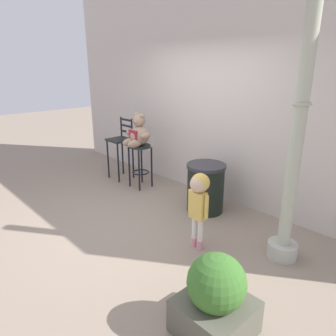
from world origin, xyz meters
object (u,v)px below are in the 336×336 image
at_px(trash_bin, 205,188).
at_px(planter_with_shrub, 216,299).
at_px(child_walking, 199,195).
at_px(teddy_bear, 138,134).
at_px(lamppost, 295,156).
at_px(bar_chair_empty, 121,144).
at_px(bar_stool_with_teddy, 140,157).

relative_size(trash_bin, planter_with_shrub, 1.02).
height_order(trash_bin, planter_with_shrub, trash_bin).
height_order(child_walking, trash_bin, child_walking).
relative_size(teddy_bear, child_walking, 0.60).
bearing_deg(planter_with_shrub, lamppost, 95.21).
bearing_deg(bar_chair_empty, teddy_bear, -5.85).
relative_size(lamppost, planter_with_shrub, 4.21).
bearing_deg(bar_stool_with_teddy, trash_bin, 3.52).
bearing_deg(teddy_bear, child_walking, -19.62).
bearing_deg(child_walking, planter_with_shrub, 33.34).
distance_m(bar_stool_with_teddy, trash_bin, 1.46).
relative_size(child_walking, bar_chair_empty, 0.81).
relative_size(bar_stool_with_teddy, lamppost, 0.26).
distance_m(trash_bin, bar_chair_empty, 2.10).
bearing_deg(child_walking, lamppost, 109.61).
xyz_separation_m(teddy_bear, bar_chair_empty, (-0.63, 0.06, -0.30)).
distance_m(lamppost, bar_chair_empty, 3.52).
distance_m(child_walking, planter_with_shrub, 1.32).
xyz_separation_m(bar_stool_with_teddy, lamppost, (2.85, -0.21, 0.66)).
distance_m(bar_stool_with_teddy, bar_chair_empty, 0.64).
height_order(bar_stool_with_teddy, planter_with_shrub, bar_stool_with_teddy).
bearing_deg(planter_with_shrub, bar_chair_empty, 155.45).
bearing_deg(bar_stool_with_teddy, lamppost, -4.13).
bearing_deg(trash_bin, bar_stool_with_teddy, -176.48).
height_order(child_walking, planter_with_shrub, child_walking).
bearing_deg(teddy_bear, lamppost, -3.58).
distance_m(teddy_bear, bar_chair_empty, 0.70).
xyz_separation_m(teddy_bear, lamppost, (2.85, -0.18, 0.23)).
height_order(teddy_bear, trash_bin, teddy_bear).
relative_size(bar_stool_with_teddy, bar_chair_empty, 0.67).
bearing_deg(planter_with_shrub, teddy_bear, 152.00).
height_order(teddy_bear, planter_with_shrub, teddy_bear).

